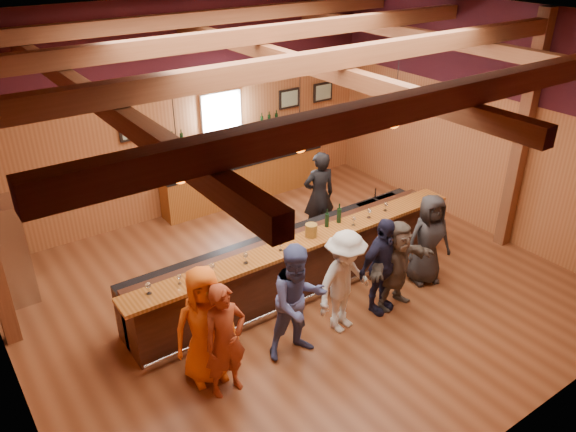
{
  "coord_description": "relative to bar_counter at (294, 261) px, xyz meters",
  "views": [
    {
      "loc": [
        -4.81,
        -6.52,
        5.71
      ],
      "look_at": [
        0.0,
        0.3,
        1.35
      ],
      "focal_mm": 35.0,
      "sensor_mm": 36.0,
      "label": 1
    }
  ],
  "objects": [
    {
      "name": "pendant_lights",
      "position": [
        -0.02,
        -0.15,
        2.19
      ],
      "size": [
        4.24,
        0.24,
        1.37
      ],
      "color": "black",
      "rests_on": "room"
    },
    {
      "name": "framed_pictures",
      "position": [
        1.65,
        3.79,
        1.58
      ],
      "size": [
        5.35,
        0.05,
        0.45
      ],
      "color": "black",
      "rests_on": "room"
    },
    {
      "name": "customer_brown",
      "position": [
        1.07,
        -1.37,
        0.26
      ],
      "size": [
        1.46,
        0.52,
        1.56
      ],
      "primitive_type": "imported",
      "rotation": [
        0.0,
        0.0,
        0.04
      ],
      "color": "#595047",
      "rests_on": "ground"
    },
    {
      "name": "glass_a",
      "position": [
        -2.69,
        -0.27,
        0.72
      ],
      "size": [
        0.08,
        0.08,
        0.19
      ],
      "color": "silver",
      "rests_on": "bar_counter"
    },
    {
      "name": "window",
      "position": [
        0.78,
        3.8,
        1.53
      ],
      "size": [
        0.95,
        0.09,
        0.95
      ],
      "color": "silver",
      "rests_on": "room"
    },
    {
      "name": "glass_g",
      "position": [
        1.38,
        -0.34,
        0.72
      ],
      "size": [
        0.08,
        0.08,
        0.18
      ],
      "color": "silver",
      "rests_on": "bar_counter"
    },
    {
      "name": "stainless_fridge",
      "position": [
        -4.12,
        2.45,
        0.38
      ],
      "size": [
        0.7,
        0.7,
        1.8
      ],
      "primitive_type": "cube",
      "color": "silver",
      "rests_on": "ground"
    },
    {
      "name": "customer_navy",
      "position": [
        0.77,
        -1.33,
        0.32
      ],
      "size": [
        1.02,
        0.51,
        1.68
      ],
      "primitive_type": "imported",
      "rotation": [
        0.0,
        0.0,
        0.1
      ],
      "color": "#191A33",
      "rests_on": "ground"
    },
    {
      "name": "glass_e",
      "position": [
        -0.53,
        -0.37,
        0.71
      ],
      "size": [
        0.07,
        0.07,
        0.17
      ],
      "color": "silver",
      "rests_on": "bar_counter"
    },
    {
      "name": "bottle_a",
      "position": [
        0.57,
        -0.17,
        0.71
      ],
      "size": [
        0.07,
        0.07,
        0.32
      ],
      "color": "black",
      "rests_on": "bar_counter"
    },
    {
      "name": "glass_b",
      "position": [
        -2.24,
        -0.3,
        0.7
      ],
      "size": [
        0.07,
        0.07,
        0.16
      ],
      "color": "silver",
      "rests_on": "bar_counter"
    },
    {
      "name": "room",
      "position": [
        -0.02,
        -0.09,
        2.69
      ],
      "size": [
        9.04,
        9.0,
        4.52
      ],
      "color": "brown",
      "rests_on": "ground"
    },
    {
      "name": "glass_d",
      "position": [
        -1.17,
        -0.37,
        0.72
      ],
      "size": [
        0.08,
        0.08,
        0.19
      ],
      "color": "silver",
      "rests_on": "bar_counter"
    },
    {
      "name": "bartender",
      "position": [
        1.47,
        1.19,
        0.4
      ],
      "size": [
        0.75,
        0.58,
        1.84
      ],
      "primitive_type": "imported",
      "rotation": [
        0.0,
        0.0,
        2.92
      ],
      "color": "black",
      "rests_on": "ground"
    },
    {
      "name": "glass_f",
      "position": [
        0.97,
        -0.4,
        0.71
      ],
      "size": [
        0.07,
        0.07,
        0.17
      ],
      "color": "silver",
      "rests_on": "bar_counter"
    },
    {
      "name": "bar_counter",
      "position": [
        0.0,
        0.0,
        0.0
      ],
      "size": [
        6.3,
        1.07,
        1.11
      ],
      "color": "black",
      "rests_on": "ground"
    },
    {
      "name": "glass_c",
      "position": [
        -1.73,
        -0.35,
        0.73
      ],
      "size": [
        0.09,
        0.09,
        0.19
      ],
      "color": "silver",
      "rests_on": "bar_counter"
    },
    {
      "name": "customer_denim",
      "position": [
        -0.95,
        -1.42,
        0.39
      ],
      "size": [
        0.99,
        0.83,
        1.83
      ],
      "primitive_type": "imported",
      "rotation": [
        0.0,
        0.0,
        -0.16
      ],
      "color": "#4C5998",
      "rests_on": "ground"
    },
    {
      "name": "customer_white",
      "position": [
        -0.03,
        -1.36,
        0.34
      ],
      "size": [
        1.22,
        0.84,
        1.73
      ],
      "primitive_type": "imported",
      "rotation": [
        0.0,
        0.0,
        0.19
      ],
      "color": "silver",
      "rests_on": "ground"
    },
    {
      "name": "ice_bucket",
      "position": [
        0.15,
        -0.28,
        0.7
      ],
      "size": [
        0.2,
        0.2,
        0.22
      ],
      "primitive_type": "cylinder",
      "color": "brown",
      "rests_on": "bar_counter"
    },
    {
      "name": "customer_orange",
      "position": [
        -2.27,
        -1.1,
        0.37
      ],
      "size": [
        0.95,
        0.7,
        1.79
      ],
      "primitive_type": "imported",
      "rotation": [
        0.0,
        0.0,
        -0.16
      ],
      "color": "orange",
      "rests_on": "ground"
    },
    {
      "name": "bottle_b",
      "position": [
        0.83,
        -0.17,
        0.73
      ],
      "size": [
        0.08,
        0.08,
        0.35
      ],
      "color": "black",
      "rests_on": "bar_counter"
    },
    {
      "name": "customer_dark",
      "position": [
        2.04,
        -1.17,
        0.31
      ],
      "size": [
        0.94,
        0.76,
        1.67
      ],
      "primitive_type": "imported",
      "rotation": [
        0.0,
        0.0,
        -0.32
      ],
      "color": "#252427",
      "rests_on": "ground"
    },
    {
      "name": "customer_redvest",
      "position": [
        -2.18,
        -1.48,
        0.33
      ],
      "size": [
        0.63,
        0.42,
        1.7
      ],
      "primitive_type": "imported",
      "rotation": [
        0.0,
        0.0,
        0.02
      ],
      "color": "maroon",
      "rests_on": "ground"
    },
    {
      "name": "wine_shelves",
      "position": [
        0.78,
        3.73,
        1.1
      ],
      "size": [
        3.0,
        0.18,
        0.3
      ],
      "color": "brown",
      "rests_on": "room"
    },
    {
      "name": "back_bar_cabinet",
      "position": [
        1.18,
        3.57,
        -0.05
      ],
      "size": [
        4.0,
        0.52,
        0.95
      ],
      "color": "brown",
      "rests_on": "ground"
    },
    {
      "name": "glass_h",
      "position": [
        1.8,
        -0.32,
        0.71
      ],
      "size": [
        0.08,
        0.08,
        0.17
      ],
      "color": "silver",
      "rests_on": "bar_counter"
    }
  ]
}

